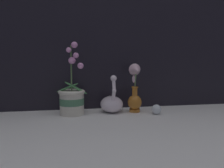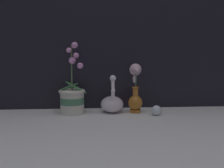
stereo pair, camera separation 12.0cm
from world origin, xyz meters
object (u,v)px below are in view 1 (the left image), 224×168
at_px(blue_vase, 135,91).
at_px(glass_sphere, 156,109).
at_px(orchid_potted_plant, 72,98).
at_px(swan_figurine, 112,103).

bearing_deg(blue_vase, glass_sphere, -32.49).
distance_m(orchid_potted_plant, swan_figurine, 0.22).
relative_size(orchid_potted_plant, glass_sphere, 7.29).
xyz_separation_m(orchid_potted_plant, blue_vase, (0.35, -0.01, 0.03)).
relative_size(orchid_potted_plant, blue_vase, 1.42).
distance_m(orchid_potted_plant, glass_sphere, 0.46).
bearing_deg(glass_sphere, orchid_potted_plant, 170.66).
height_order(orchid_potted_plant, glass_sphere, orchid_potted_plant).
xyz_separation_m(swan_figurine, blue_vase, (0.13, -0.03, 0.07)).
xyz_separation_m(orchid_potted_plant, glass_sphere, (0.45, -0.07, -0.06)).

